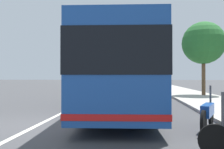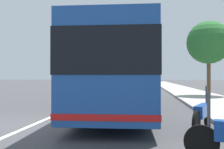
# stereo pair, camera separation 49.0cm
# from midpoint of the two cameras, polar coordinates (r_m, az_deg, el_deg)

# --- Properties ---
(ground_plane) EXTENTS (220.00, 220.00, 0.00)m
(ground_plane) POSITION_cam_midpoint_polar(r_m,az_deg,el_deg) (8.43, -16.18, -11.19)
(ground_plane) COLOR #424244
(sidewalk_curb) EXTENTS (110.00, 3.60, 0.14)m
(sidewalk_curb) POSITION_cam_midpoint_polar(r_m,az_deg,el_deg) (18.14, 21.55, -5.20)
(sidewalk_curb) COLOR #B2ADA3
(sidewalk_curb) RESTS_ON ground
(lane_divider_line) EXTENTS (110.00, 0.16, 0.01)m
(lane_divider_line) POSITION_cam_midpoint_polar(r_m,az_deg,el_deg) (17.95, -3.00, -5.50)
(lane_divider_line) COLOR silver
(lane_divider_line) RESTS_ON ground
(coach_bus) EXTENTS (12.51, 3.31, 3.26)m
(coach_bus) POSITION_cam_midpoint_polar(r_m,az_deg,el_deg) (11.82, 2.85, 0.91)
(coach_bus) COLOR #1E4C9E
(coach_bus) RESTS_ON ground
(motorcycle_nearest_curb) EXTENTS (2.00, 0.95, 1.29)m
(motorcycle_nearest_curb) POSITION_cam_midpoint_polar(r_m,az_deg,el_deg) (7.59, 22.34, -8.67)
(motorcycle_nearest_curb) COLOR black
(motorcycle_nearest_curb) RESTS_ON ground
(car_oncoming) EXTENTS (4.65, 1.90, 1.53)m
(car_oncoming) POSITION_cam_midpoint_polar(r_m,az_deg,el_deg) (26.52, -4.86, -2.29)
(car_oncoming) COLOR red
(car_oncoming) RESTS_ON ground
(car_far_distant) EXTENTS (4.05, 2.02, 1.57)m
(car_far_distant) POSITION_cam_midpoint_polar(r_m,az_deg,el_deg) (50.06, 6.93, -1.44)
(car_far_distant) COLOR gold
(car_far_distant) RESTS_ON ground
(car_side_street) EXTENTS (4.79, 2.05, 1.49)m
(car_side_street) POSITION_cam_midpoint_polar(r_m,az_deg,el_deg) (37.89, 6.99, -1.81)
(car_side_street) COLOR black
(car_side_street) RESTS_ON ground
(car_ahead_same_lane) EXTENTS (4.60, 1.97, 1.47)m
(car_ahead_same_lane) POSITION_cam_midpoint_polar(r_m,az_deg,el_deg) (47.66, 0.15, -1.57)
(car_ahead_same_lane) COLOR gold
(car_ahead_same_lane) RESTS_ON ground
(roadside_tree_mid_block) EXTENTS (3.29, 3.29, 5.84)m
(roadside_tree_mid_block) POSITION_cam_midpoint_polar(r_m,az_deg,el_deg) (20.12, 22.53, 6.99)
(roadside_tree_mid_block) COLOR brown
(roadside_tree_mid_block) RESTS_ON ground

